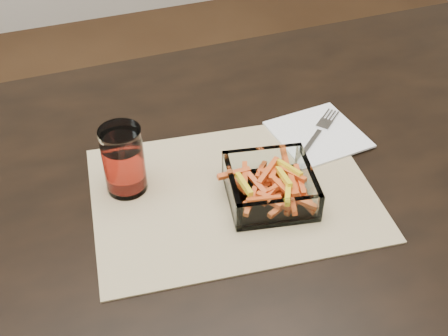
{
  "coord_description": "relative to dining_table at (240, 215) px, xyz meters",
  "views": [
    {
      "loc": [
        -0.27,
        -0.65,
        1.38
      ],
      "look_at": [
        -0.03,
        -0.0,
        0.78
      ],
      "focal_mm": 45.0,
      "sensor_mm": 36.0,
      "label": 1
    }
  ],
  "objects": [
    {
      "name": "fork",
      "position": [
        0.17,
        0.06,
        0.1
      ],
      "size": [
        0.15,
        0.13,
        0.0
      ],
      "rotation": [
        0.0,
        0.0,
        -0.87
      ],
      "color": "silver",
      "rests_on": "napkin"
    },
    {
      "name": "tumbler",
      "position": [
        -0.18,
        0.04,
        0.14
      ],
      "size": [
        0.07,
        0.07,
        0.12
      ],
      "color": "white",
      "rests_on": "placemat"
    },
    {
      "name": "dining_table",
      "position": [
        0.0,
        0.0,
        0.0
      ],
      "size": [
        1.6,
        0.9,
        0.75
      ],
      "color": "black",
      "rests_on": "ground"
    },
    {
      "name": "placemat",
      "position": [
        -0.03,
        -0.03,
        0.09
      ],
      "size": [
        0.49,
        0.38,
        0.0
      ],
      "primitive_type": "cube",
      "rotation": [
        0.0,
        0.0,
        -0.12
      ],
      "color": "tan",
      "rests_on": "dining_table"
    },
    {
      "name": "napkin",
      "position": [
        0.18,
        0.06,
        0.09
      ],
      "size": [
        0.16,
        0.16,
        0.0
      ],
      "primitive_type": "cube",
      "rotation": [
        0.0,
        0.0,
        0.09
      ],
      "color": "white",
      "rests_on": "placemat"
    },
    {
      "name": "glass_bowl",
      "position": [
        0.03,
        -0.06,
        0.11
      ],
      "size": [
        0.16,
        0.16,
        0.05
      ],
      "rotation": [
        0.0,
        0.0,
        -0.19
      ],
      "color": "white",
      "rests_on": "placemat"
    }
  ]
}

